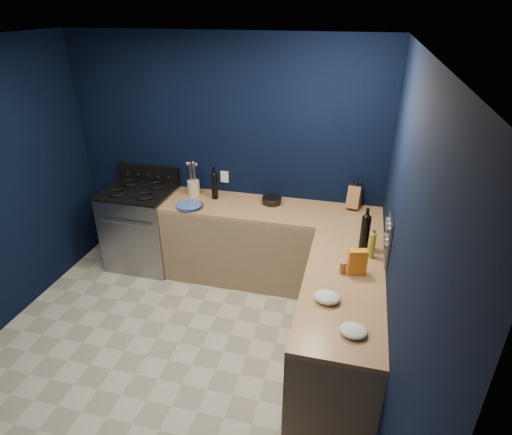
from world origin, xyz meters
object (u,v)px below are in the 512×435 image
(utensil_crock, at_px, (194,188))
(crouton_bag, at_px, (357,262))
(knife_block, at_px, (355,197))
(plate_stack, at_px, (189,206))
(gas_range, at_px, (143,228))

(utensil_crock, height_order, crouton_bag, crouton_bag)
(utensil_crock, relative_size, knife_block, 0.72)
(plate_stack, relative_size, crouton_bag, 1.23)
(knife_block, relative_size, crouton_bag, 1.07)
(knife_block, bearing_deg, plate_stack, -156.14)
(knife_block, xyz_separation_m, crouton_bag, (0.07, -1.25, -0.01))
(plate_stack, bearing_deg, crouton_bag, -24.93)
(gas_range, bearing_deg, crouton_bag, -22.02)
(plate_stack, bearing_deg, utensil_crock, 102.99)
(plate_stack, xyz_separation_m, knife_block, (1.69, 0.44, 0.10))
(plate_stack, distance_m, knife_block, 1.75)
(utensil_crock, xyz_separation_m, crouton_bag, (1.83, -1.14, 0.03))
(gas_range, distance_m, crouton_bag, 2.70)
(gas_range, bearing_deg, knife_block, 6.33)
(plate_stack, height_order, crouton_bag, crouton_bag)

